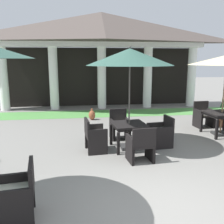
# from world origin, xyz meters

# --- Properties ---
(ground_plane) EXTENTS (60.00, 60.00, 0.00)m
(ground_plane) POSITION_xyz_m (0.00, 0.00, 0.00)
(ground_plane) COLOR gray
(background_pavilion) EXTENTS (10.60, 2.99, 4.64)m
(background_pavilion) POSITION_xyz_m (0.00, 9.20, 3.57)
(background_pavilion) COLOR white
(background_pavilion) RESTS_ON ground
(lawn_strip) EXTENTS (12.40, 1.61, 0.01)m
(lawn_strip) POSITION_xyz_m (0.00, 7.75, 0.00)
(lawn_strip) COLOR #519347
(lawn_strip) RESTS_ON ground
(patio_table_near_foreground) EXTENTS (0.98, 0.98, 0.71)m
(patio_table_near_foreground) POSITION_xyz_m (0.19, 3.00, 0.61)
(patio_table_near_foreground) COLOR black
(patio_table_near_foreground) RESTS_ON ground
(patio_umbrella_near_foreground) EXTENTS (2.30, 2.30, 2.78)m
(patio_umbrella_near_foreground) POSITION_xyz_m (0.19, 3.00, 2.48)
(patio_umbrella_near_foreground) COLOR #2D2D2D
(patio_umbrella_near_foreground) RESTS_ON ground
(patio_chair_near_foreground_east) EXTENTS (0.64, 0.68, 0.85)m
(patio_chair_near_foreground_east) POSITION_xyz_m (1.15, 3.10, 0.39)
(patio_chair_near_foreground_east) COLOR black
(patio_chair_near_foreground_east) RESTS_ON ground
(patio_chair_near_foreground_south) EXTENTS (0.64, 0.62, 0.89)m
(patio_chair_near_foreground_south) POSITION_xyz_m (0.29, 2.04, 0.41)
(patio_chair_near_foreground_south) COLOR black
(patio_chair_near_foreground_south) RESTS_ON ground
(patio_chair_near_foreground_west) EXTENTS (0.59, 0.69, 0.89)m
(patio_chair_near_foreground_west) POSITION_xyz_m (-0.77, 2.90, 0.43)
(patio_chair_near_foreground_west) COLOR black
(patio_chair_near_foreground_west) RESTS_ON ground
(patio_chair_near_foreground_north) EXTENTS (0.62, 0.60, 0.91)m
(patio_chair_near_foreground_north) POSITION_xyz_m (0.09, 3.96, 0.40)
(patio_chair_near_foreground_north) COLOR black
(patio_chair_near_foreground_north) RESTS_ON ground
(patio_table_mid_left) EXTENTS (1.01, 1.01, 0.76)m
(patio_table_mid_left) POSITION_xyz_m (3.43, 3.90, 0.66)
(patio_table_mid_left) COLOR black
(patio_table_mid_left) RESTS_ON ground
(patio_chair_mid_left_north) EXTENTS (0.64, 0.61, 0.92)m
(patio_chair_mid_left_north) POSITION_xyz_m (3.35, 4.95, 0.42)
(patio_chair_mid_left_north) COLOR black
(patio_chair_mid_left_north) RESTS_ON ground
(patio_chair_mid_right_east) EXTENTS (0.64, 0.70, 0.91)m
(patio_chair_mid_right_east) POSITION_xyz_m (-2.12, 0.05, 0.41)
(patio_chair_mid_right_east) COLOR black
(patio_chair_mid_right_east) RESTS_ON ground
(terracotta_urn) EXTENTS (0.27, 0.27, 0.47)m
(terracotta_urn) POSITION_xyz_m (-0.64, 6.58, 0.20)
(terracotta_urn) COLOR brown
(terracotta_urn) RESTS_ON ground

